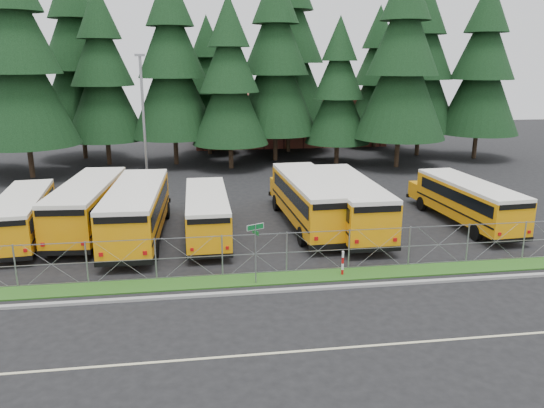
{
  "coord_description": "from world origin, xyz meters",
  "views": [
    {
      "loc": [
        -5.0,
        -23.93,
        9.63
      ],
      "look_at": [
        -0.97,
        4.0,
        2.01
      ],
      "focal_mm": 35.0,
      "sensor_mm": 36.0,
      "label": 1
    }
  ],
  "objects_px": {
    "bus_1": "(90,207)",
    "bus_6": "(346,204)",
    "bus_0": "(24,217)",
    "bus_east": "(465,203)",
    "bus_3": "(207,214)",
    "light_standard": "(144,119)",
    "bus_2": "(138,212)",
    "bus_5": "(308,201)",
    "street_sign": "(255,241)",
    "striped_bollard": "(343,263)"
  },
  "relations": [
    {
      "from": "bus_1",
      "to": "bus_6",
      "type": "height_order",
      "value": "bus_6"
    },
    {
      "from": "bus_0",
      "to": "bus_east",
      "type": "distance_m",
      "value": 25.6
    },
    {
      "from": "bus_3",
      "to": "light_standard",
      "type": "relative_size",
      "value": 0.98
    },
    {
      "from": "light_standard",
      "to": "bus_2",
      "type": "bearing_deg",
      "value": -87.9
    },
    {
      "from": "bus_0",
      "to": "light_standard",
      "type": "xyz_separation_m",
      "value": [
        5.82,
        10.44,
        4.2
      ]
    },
    {
      "from": "bus_1",
      "to": "bus_east",
      "type": "distance_m",
      "value": 22.32
    },
    {
      "from": "bus_2",
      "to": "bus_3",
      "type": "bearing_deg",
      "value": -1.71
    },
    {
      "from": "bus_3",
      "to": "light_standard",
      "type": "bearing_deg",
      "value": 110.23
    },
    {
      "from": "bus_5",
      "to": "light_standard",
      "type": "distance_m",
      "value": 15.02
    },
    {
      "from": "bus_3",
      "to": "bus_6",
      "type": "distance_m",
      "value": 8.18
    },
    {
      "from": "bus_6",
      "to": "light_standard",
      "type": "relative_size",
      "value": 1.14
    },
    {
      "from": "bus_east",
      "to": "street_sign",
      "type": "relative_size",
      "value": 3.64
    },
    {
      "from": "bus_east",
      "to": "light_standard",
      "type": "relative_size",
      "value": 1.01
    },
    {
      "from": "bus_3",
      "to": "striped_bollard",
      "type": "relative_size",
      "value": 8.25
    },
    {
      "from": "bus_3",
      "to": "striped_bollard",
      "type": "bearing_deg",
      "value": -47.71
    },
    {
      "from": "bus_3",
      "to": "street_sign",
      "type": "xyz_separation_m",
      "value": [
        1.96,
        -7.04,
        0.74
      ]
    },
    {
      "from": "light_standard",
      "to": "bus_6",
      "type": "bearing_deg",
      "value": -41.64
    },
    {
      "from": "bus_5",
      "to": "bus_east",
      "type": "distance_m",
      "value": 9.55
    },
    {
      "from": "bus_0",
      "to": "bus_1",
      "type": "relative_size",
      "value": 0.88
    },
    {
      "from": "bus_6",
      "to": "bus_0",
      "type": "bearing_deg",
      "value": 178.0
    },
    {
      "from": "street_sign",
      "to": "bus_6",
      "type": "bearing_deg",
      "value": 49.92
    },
    {
      "from": "bus_2",
      "to": "bus_0",
      "type": "bearing_deg",
      "value": 175.92
    },
    {
      "from": "bus_3",
      "to": "bus_5",
      "type": "height_order",
      "value": "bus_5"
    },
    {
      "from": "bus_1",
      "to": "street_sign",
      "type": "bearing_deg",
      "value": -41.89
    },
    {
      "from": "bus_east",
      "to": "street_sign",
      "type": "height_order",
      "value": "street_sign"
    },
    {
      "from": "bus_1",
      "to": "light_standard",
      "type": "distance_m",
      "value": 10.51
    },
    {
      "from": "striped_bollard",
      "to": "bus_3",
      "type": "bearing_deg",
      "value": 132.38
    },
    {
      "from": "bus_3",
      "to": "street_sign",
      "type": "bearing_deg",
      "value": -74.55
    },
    {
      "from": "bus_5",
      "to": "bus_1",
      "type": "bearing_deg",
      "value": 173.72
    },
    {
      "from": "bus_1",
      "to": "striped_bollard",
      "type": "bearing_deg",
      "value": -29.72
    },
    {
      "from": "bus_5",
      "to": "light_standard",
      "type": "xyz_separation_m",
      "value": [
        -10.27,
        10.21,
        3.98
      ]
    },
    {
      "from": "striped_bollard",
      "to": "bus_0",
      "type": "bearing_deg",
      "value": 154.87
    },
    {
      "from": "bus_3",
      "to": "light_standard",
      "type": "distance_m",
      "value": 12.81
    },
    {
      "from": "bus_east",
      "to": "bus_1",
      "type": "bearing_deg",
      "value": 171.46
    },
    {
      "from": "bus_2",
      "to": "bus_6",
      "type": "height_order",
      "value": "bus_2"
    },
    {
      "from": "bus_1",
      "to": "street_sign",
      "type": "relative_size",
      "value": 4.01
    },
    {
      "from": "bus_1",
      "to": "bus_3",
      "type": "distance_m",
      "value": 6.96
    },
    {
      "from": "bus_east",
      "to": "street_sign",
      "type": "xyz_separation_m",
      "value": [
        -13.62,
        -7.24,
        0.69
      ]
    },
    {
      "from": "bus_1",
      "to": "light_standard",
      "type": "xyz_separation_m",
      "value": [
        2.47,
        9.39,
        4.03
      ]
    },
    {
      "from": "bus_1",
      "to": "bus_east",
      "type": "xyz_separation_m",
      "value": [
        22.25,
        -1.75,
        -0.13
      ]
    },
    {
      "from": "bus_east",
      "to": "light_standard",
      "type": "distance_m",
      "value": 23.08
    },
    {
      "from": "street_sign",
      "to": "light_standard",
      "type": "distance_m",
      "value": 19.7
    },
    {
      "from": "bus_east",
      "to": "street_sign",
      "type": "bearing_deg",
      "value": -156.03
    },
    {
      "from": "bus_2",
      "to": "bus_east",
      "type": "height_order",
      "value": "bus_2"
    },
    {
      "from": "street_sign",
      "to": "light_standard",
      "type": "bearing_deg",
      "value": 108.52
    },
    {
      "from": "bus_0",
      "to": "striped_bollard",
      "type": "height_order",
      "value": "bus_0"
    },
    {
      "from": "bus_5",
      "to": "bus_east",
      "type": "relative_size",
      "value": 1.14
    },
    {
      "from": "bus_2",
      "to": "light_standard",
      "type": "relative_size",
      "value": 1.14
    },
    {
      "from": "light_standard",
      "to": "bus_0",
      "type": "bearing_deg",
      "value": -119.13
    },
    {
      "from": "bus_3",
      "to": "light_standard",
      "type": "height_order",
      "value": "light_standard"
    }
  ]
}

